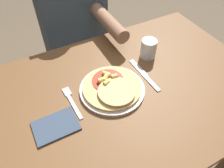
% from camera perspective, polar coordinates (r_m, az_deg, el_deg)
% --- Properties ---
extents(ground_plane, '(8.00, 8.00, 0.00)m').
position_cam_1_polar(ground_plane, '(1.58, 2.01, -20.52)').
color(ground_plane, brown).
extents(dining_table, '(1.22, 0.80, 0.78)m').
position_cam_1_polar(dining_table, '(1.00, 2.98, -6.18)').
color(dining_table, brown).
rests_on(dining_table, ground_plane).
extents(plate, '(0.27, 0.27, 0.01)m').
position_cam_1_polar(plate, '(0.90, 0.00, -1.42)').
color(plate, silver).
rests_on(plate, dining_table).
extents(pizza, '(0.24, 0.24, 0.04)m').
position_cam_1_polar(pizza, '(0.89, 0.10, -0.83)').
color(pizza, tan).
rests_on(pizza, plate).
extents(fork, '(0.03, 0.18, 0.00)m').
position_cam_1_polar(fork, '(0.89, -10.58, -4.25)').
color(fork, silver).
rests_on(fork, dining_table).
extents(knife, '(0.03, 0.22, 0.00)m').
position_cam_1_polar(knife, '(0.98, 8.55, 2.28)').
color(knife, silver).
rests_on(knife, dining_table).
extents(drinking_glass, '(0.07, 0.07, 0.09)m').
position_cam_1_polar(drinking_glass, '(1.05, 9.52, 9.09)').
color(drinking_glass, silver).
rests_on(drinking_glass, dining_table).
extents(napkin, '(0.16, 0.11, 0.01)m').
position_cam_1_polar(napkin, '(0.83, -14.47, -10.55)').
color(napkin, '#38475B').
rests_on(napkin, dining_table).
extents(person_diner, '(0.36, 0.52, 1.18)m').
position_cam_1_polar(person_diner, '(1.41, -9.62, 13.02)').
color(person_diner, '#2D2D38').
rests_on(person_diner, ground_plane).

